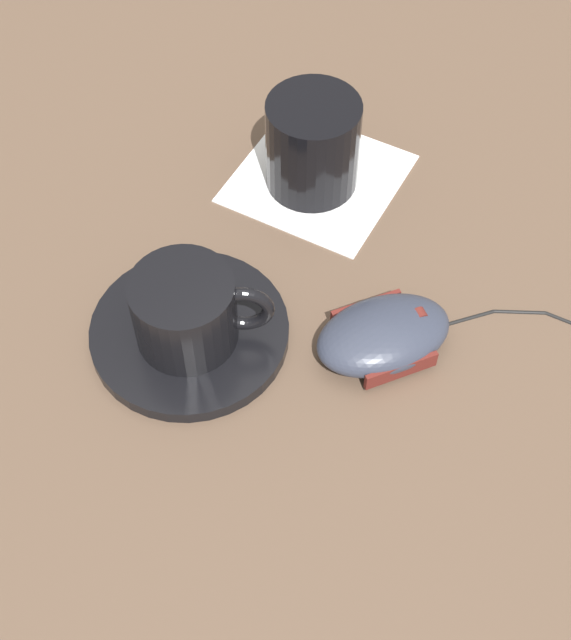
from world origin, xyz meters
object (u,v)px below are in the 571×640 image
at_px(drinking_glass, 313,145).
at_px(computer_mouse, 384,335).
at_px(saucer, 190,332).
at_px(coffee_cup, 187,311).

bearing_deg(drinking_glass, computer_mouse, -31.49).
bearing_deg(saucer, coffee_cup, -30.49).
bearing_deg(drinking_glass, saucer, -77.96).
height_order(saucer, computer_mouse, computer_mouse).
height_order(coffee_cup, drinking_glass, drinking_glass).
xyz_separation_m(saucer, drinking_glass, (-0.04, 0.19, 0.04)).
relative_size(computer_mouse, drinking_glass, 1.49).
relative_size(saucer, drinking_glass, 1.83).
distance_m(coffee_cup, computer_mouse, 0.15).
distance_m(coffee_cup, drinking_glass, 0.20).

